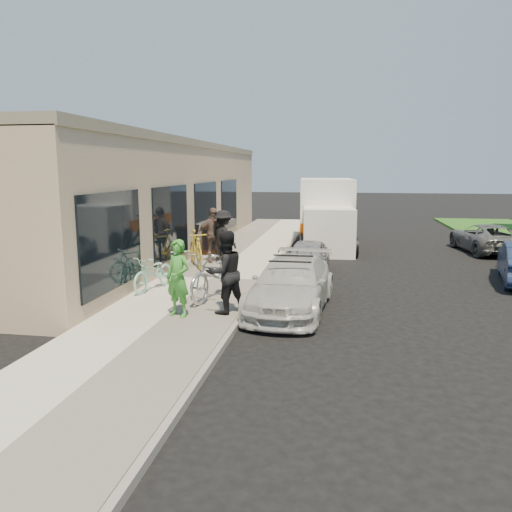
{
  "coord_description": "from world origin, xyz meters",
  "views": [
    {
      "loc": [
        1.59,
        -10.44,
        3.2
      ],
      "look_at": [
        -0.48,
        1.69,
        1.05
      ],
      "focal_mm": 35.0,
      "sensor_mm": 36.0,
      "label": 1
    }
  ],
  "objects": [
    {
      "name": "far_car_gray",
      "position": [
        7.19,
        10.03,
        0.55
      ],
      "size": [
        2.28,
        4.14,
        1.1
      ],
      "primitive_type": "imported",
      "rotation": [
        0.0,
        0.0,
        3.26
      ],
      "color": "#535557",
      "rests_on": "ground"
    },
    {
      "name": "sandwich_board",
      "position": [
        -3.01,
        6.81,
        0.69
      ],
      "size": [
        0.78,
        0.79,
        1.05
      ],
      "rotation": [
        0.0,
        0.0,
        0.26
      ],
      "color": "black",
      "rests_on": "sidewalk"
    },
    {
      "name": "sedan_silver",
      "position": [
        0.61,
        4.71,
        0.52
      ],
      "size": [
        1.41,
        3.14,
        1.05
      ],
      "primitive_type": "imported",
      "rotation": [
        0.0,
        0.0,
        -0.06
      ],
      "color": "#A09FA4",
      "rests_on": "ground"
    },
    {
      "name": "sidewalk",
      "position": [
        -2.0,
        3.0,
        0.07
      ],
      "size": [
        3.0,
        34.0,
        0.15
      ],
      "primitive_type": "cube",
      "color": "beige",
      "rests_on": "ground"
    },
    {
      "name": "curb",
      "position": [
        -0.45,
        3.0,
        0.07
      ],
      "size": [
        0.12,
        34.0,
        0.13
      ],
      "primitive_type": "cube",
      "color": "gray",
      "rests_on": "ground"
    },
    {
      "name": "storefront",
      "position": [
        -5.24,
        7.99,
        2.12
      ],
      "size": [
        3.6,
        20.0,
        4.22
      ],
      "color": "#CBAC8D",
      "rests_on": "ground"
    },
    {
      "name": "cruiser_bike_a",
      "position": [
        -2.8,
        2.45,
        0.62
      ],
      "size": [
        1.14,
        1.59,
        0.94
      ],
      "primitive_type": "imported",
      "rotation": [
        0.0,
        0.0,
        0.5
      ],
      "color": "#97E1CE",
      "rests_on": "sidewalk"
    },
    {
      "name": "sedan_white",
      "position": [
        0.53,
        0.65,
        0.59
      ],
      "size": [
        1.97,
        4.19,
        1.22
      ],
      "rotation": [
        0.0,
        0.0,
        -0.08
      ],
      "color": "beige",
      "rests_on": "ground"
    },
    {
      "name": "moving_truck",
      "position": [
        0.99,
        10.53,
        1.24
      ],
      "size": [
        2.55,
        5.83,
        2.8
      ],
      "rotation": [
        0.0,
        0.0,
        0.08
      ],
      "color": "white",
      "rests_on": "ground"
    },
    {
      "name": "woman_rider",
      "position": [
        -1.7,
        -0.74,
        0.96
      ],
      "size": [
        0.7,
        0.59,
        1.62
      ],
      "primitive_type": "imported",
      "rotation": [
        0.0,
        0.0,
        -0.41
      ],
      "color": "#398D2F",
      "rests_on": "sidewalk"
    },
    {
      "name": "tandem_bike",
      "position": [
        -1.3,
        0.86,
        0.74
      ],
      "size": [
        1.33,
        2.36,
        1.17
      ],
      "primitive_type": "imported",
      "rotation": [
        0.0,
        0.0,
        -0.26
      ],
      "color": "silver",
      "rests_on": "sidewalk"
    },
    {
      "name": "cruiser_bike_c",
      "position": [
        -2.88,
        4.52,
        0.72
      ],
      "size": [
        1.35,
        1.95,
        1.15
      ],
      "primitive_type": "imported",
      "rotation": [
        0.0,
        0.0,
        0.47
      ],
      "color": "gold",
      "rests_on": "sidewalk"
    },
    {
      "name": "man_standing",
      "position": [
        -0.8,
        -0.33,
        1.04
      ],
      "size": [
        1.09,
        1.08,
        1.77
      ],
      "primitive_type": "imported",
      "rotation": [
        0.0,
        0.0,
        3.91
      ],
      "color": "black",
      "rests_on": "sidewalk"
    },
    {
      "name": "ground",
      "position": [
        0.0,
        0.0,
        0.0
      ],
      "size": [
        120.0,
        120.0,
        0.0
      ],
      "primitive_type": "plane",
      "color": "black",
      "rests_on": "ground"
    },
    {
      "name": "cruiser_bike_b",
      "position": [
        -3.08,
        1.41,
        0.59
      ],
      "size": [
        0.93,
        1.77,
        0.89
      ],
      "primitive_type": "imported",
      "rotation": [
        0.0,
        0.0,
        -0.21
      ],
      "color": "#97E1CE",
      "rests_on": "sidewalk"
    },
    {
      "name": "bystander_a",
      "position": [
        -2.14,
        5.18,
        1.02
      ],
      "size": [
        1.29,
        1.21,
        1.75
      ],
      "primitive_type": "imported",
      "rotation": [
        0.0,
        0.0,
        2.48
      ],
      "color": "black",
      "rests_on": "sidewalk"
    },
    {
      "name": "bystander_b",
      "position": [
        -2.56,
        5.41,
        1.05
      ],
      "size": [
        1.14,
        0.87,
        1.81
      ],
      "primitive_type": "imported",
      "rotation": [
        0.0,
        0.0,
        0.47
      ],
      "color": "brown",
      "rests_on": "sidewalk"
    },
    {
      "name": "bike_rack",
      "position": [
        -3.1,
        3.38,
        0.73
      ],
      "size": [
        0.17,
        0.67,
        0.96
      ],
      "rotation": [
        0.0,
        0.0,
        0.17
      ],
      "color": "black",
      "rests_on": "sidewalk"
    }
  ]
}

